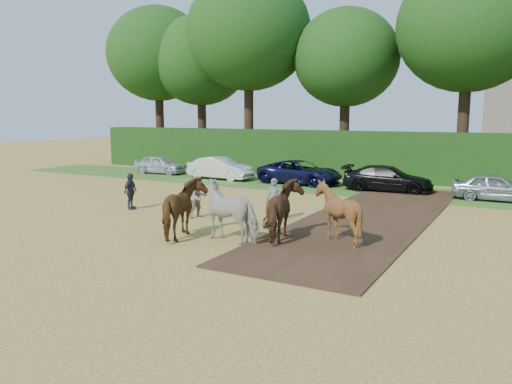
{
  "coord_description": "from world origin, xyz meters",
  "views": [
    {
      "loc": [
        6.86,
        -11.94,
        4.05
      ],
      "look_at": [
        -1.34,
        2.88,
        1.4
      ],
      "focal_mm": 35.0,
      "sensor_mm": 36.0,
      "label": 1
    }
  ],
  "objects_px": {
    "spectator_far": "(130,191)",
    "parked_cars": "(411,180)",
    "plough_team": "(260,210)",
    "spectator_near": "(199,197)"
  },
  "relations": [
    {
      "from": "spectator_near",
      "to": "spectator_far",
      "type": "relative_size",
      "value": 1.05
    },
    {
      "from": "plough_team",
      "to": "spectator_near",
      "type": "bearing_deg",
      "value": 153.7
    },
    {
      "from": "spectator_far",
      "to": "parked_cars",
      "type": "relative_size",
      "value": 0.04
    },
    {
      "from": "spectator_near",
      "to": "plough_team",
      "type": "relative_size",
      "value": 0.25
    },
    {
      "from": "parked_cars",
      "to": "spectator_near",
      "type": "bearing_deg",
      "value": -120.49
    },
    {
      "from": "spectator_near",
      "to": "parked_cars",
      "type": "relative_size",
      "value": 0.05
    },
    {
      "from": "spectator_near",
      "to": "parked_cars",
      "type": "bearing_deg",
      "value": -9.85
    },
    {
      "from": "spectator_far",
      "to": "plough_team",
      "type": "height_order",
      "value": "plough_team"
    },
    {
      "from": "spectator_far",
      "to": "plough_team",
      "type": "bearing_deg",
      "value": -116.4
    },
    {
      "from": "spectator_far",
      "to": "parked_cars",
      "type": "xyz_separation_m",
      "value": [
        9.6,
        10.26,
        -0.1
      ]
    }
  ]
}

